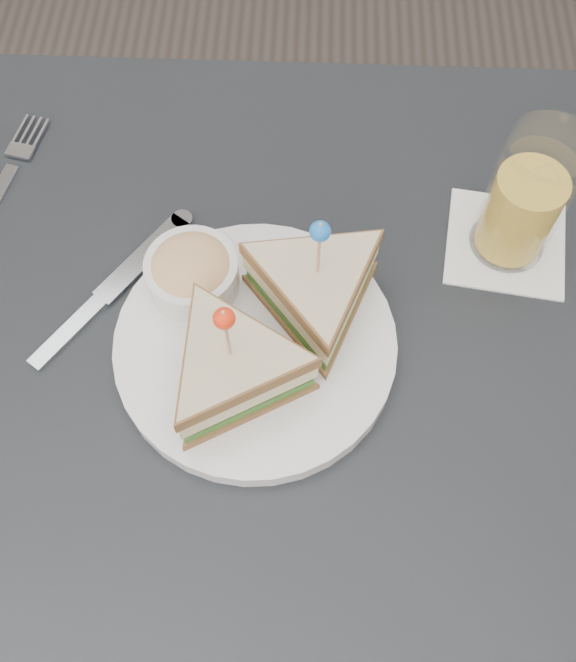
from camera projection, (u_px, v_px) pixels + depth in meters
The scene contains 6 objects.
ground_plane at pixel (282, 530), 1.37m from camera, with size 3.50×3.50×0.00m, color #3F3833.
table at pixel (278, 394), 0.77m from camera, with size 0.80×0.80×0.75m.
plate_meal at pixel (262, 327), 0.68m from camera, with size 0.30×0.29×0.16m.
cutlery_fork at pixel (5, 180), 0.80m from camera, with size 0.06×0.20×0.01m.
cutlery_knife at pixel (108, 293), 0.74m from camera, with size 0.15×0.20×0.01m.
drink_set at pixel (524, 204), 0.71m from camera, with size 0.14×0.14×0.15m.
Camera 1 is at (0.02, -0.29, 1.39)m, focal length 40.00 mm.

